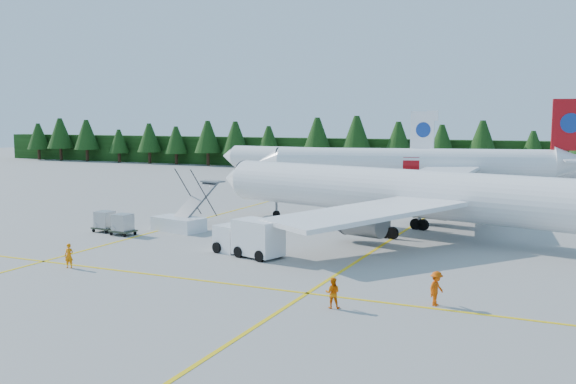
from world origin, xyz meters
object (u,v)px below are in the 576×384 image
at_px(airstairs, 181,220).
at_px(service_truck, 248,237).
at_px(airliner_navy, 383,192).
at_px(airliner_red, 406,165).

relative_size(airstairs, service_truck, 1.16).
relative_size(airliner_navy, airstairs, 5.73).
xyz_separation_m(airliner_navy, service_truck, (-6.20, -13.80, -2.20)).
distance_m(airliner_navy, airliner_red, 31.10).
height_order(airstairs, service_truck, airstairs).
bearing_deg(service_truck, airliner_navy, 83.51).
height_order(airliner_navy, airstairs, airliner_navy).
bearing_deg(airstairs, airliner_navy, 35.25).
relative_size(airliner_red, airstairs, 6.09).
distance_m(airliner_red, service_truck, 44.46).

